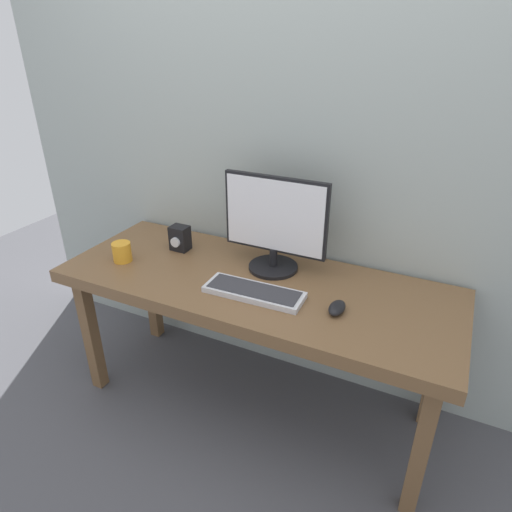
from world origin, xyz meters
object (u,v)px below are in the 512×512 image
Objects in this scene: desk at (254,294)px; keyboard_primary at (254,292)px; monitor at (275,224)px; mouse at (337,308)px; coffee_mug at (122,252)px; audio_controller at (180,238)px.

keyboard_primary reaches higher than desk.
monitor is 4.40× the size of mouse.
monitor is at bearing 94.64° from keyboard_primary.
mouse is (0.40, -0.08, 0.09)m from desk.
monitor reaches higher than coffee_mug.
coffee_mug is at bearing 179.72° from keyboard_primary.
monitor reaches higher than keyboard_primary.
audio_controller is (-0.52, 0.22, 0.05)m from keyboard_primary.
audio_controller is 1.33× the size of coffee_mug.
desk is 0.15m from keyboard_primary.
audio_controller is at bearing 51.37° from coffee_mug.
keyboard_primary is (0.02, -0.25, -0.21)m from monitor.
keyboard_primary is 0.35m from mouse.
monitor is at bearing 20.18° from coffee_mug.
keyboard_primary is (0.05, -0.11, 0.09)m from desk.
mouse reaches higher than keyboard_primary.
audio_controller is at bearing 156.53° from keyboard_primary.
keyboard_primary is 3.42× the size of audio_controller.
monitor is at bearing 150.16° from mouse.
monitor is 5.17× the size of coffee_mug.
coffee_mug reaches higher than keyboard_primary.
keyboard_primary is at bearing -85.36° from monitor.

